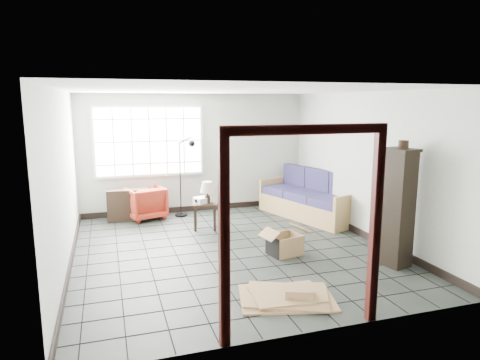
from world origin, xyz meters
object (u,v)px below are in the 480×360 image
object	(u,v)px
side_table	(205,207)
tall_shelf	(396,207)
futon_sofa	(311,200)
armchair	(145,201)

from	to	relation	value
side_table	tall_shelf	distance (m)	3.56
tall_shelf	side_table	bearing A→B (deg)	117.19
futon_sofa	tall_shelf	distance (m)	2.91
futon_sofa	armchair	size ratio (longest dim) A/B	3.26
side_table	armchair	bearing A→B (deg)	134.01
futon_sofa	tall_shelf	bearing A→B (deg)	-109.27
futon_sofa	armchair	world-z (taller)	futon_sofa
armchair	side_table	distance (m)	1.49
armchair	tall_shelf	xyz separation A→B (m)	(3.31, -3.77, 0.52)
armchair	side_table	size ratio (longest dim) A/B	1.34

